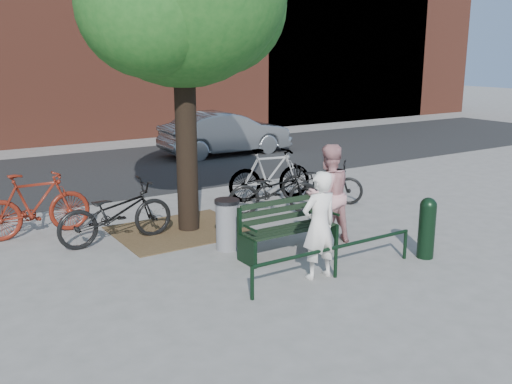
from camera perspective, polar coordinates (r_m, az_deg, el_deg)
ground at (r=9.75m, az=3.31°, el=-6.25°), size 90.00×90.00×0.00m
dirt_pit at (r=11.07m, az=-7.65°, el=-3.83°), size 2.40×2.00×0.02m
road at (r=17.12m, az=-13.65°, el=2.18°), size 40.00×7.00×0.01m
park_bench at (r=9.66m, az=3.07°, el=-3.45°), size 1.74×0.54×0.97m
guard_railing at (r=8.73m, az=8.00°, el=-5.98°), size 3.06×0.06×0.51m
person_left at (r=8.58m, az=6.33°, el=-3.33°), size 0.61×0.41×1.65m
person_right at (r=10.17m, az=7.22°, el=-0.22°), size 0.92×0.74×1.79m
bollard at (r=9.84m, az=16.73°, el=-3.26°), size 0.28×0.28×1.03m
litter_bin at (r=9.87m, az=-2.90°, el=-3.24°), size 0.44×0.44×0.89m
bicycle_a at (r=10.48m, az=-13.85°, el=-2.02°), size 2.12×0.78×1.11m
bicycle_b at (r=11.29m, az=-21.22°, el=-1.18°), size 2.01×0.58×1.21m
bicycle_c at (r=11.99m, az=1.83°, el=0.16°), size 2.07×1.37×1.03m
bicycle_d at (r=13.13m, az=1.42°, el=1.80°), size 2.10×0.95×1.22m
bicycle_e at (r=12.96m, az=6.61°, el=0.98°), size 1.77×1.74×0.97m
parked_car at (r=19.13m, az=-3.05°, el=5.90°), size 4.41×1.67×1.44m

